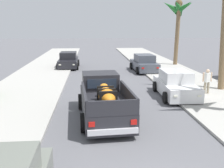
# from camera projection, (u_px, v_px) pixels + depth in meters

# --- Properties ---
(sidewalk_left) EXTENTS (4.76, 60.00, 0.12)m
(sidewalk_left) POSITION_uv_depth(u_px,v_px,m) (26.00, 90.00, 16.86)
(sidewalk_left) COLOR #B2AFA8
(sidewalk_left) RESTS_ON ground
(sidewalk_right) EXTENTS (4.76, 60.00, 0.12)m
(sidewalk_right) POSITION_uv_depth(u_px,v_px,m) (194.00, 86.00, 17.78)
(sidewalk_right) COLOR #B2AFA8
(sidewalk_right) RESTS_ON ground
(curb_left) EXTENTS (0.16, 60.00, 0.10)m
(curb_left) POSITION_uv_depth(u_px,v_px,m) (41.00, 89.00, 16.95)
(curb_left) COLOR silver
(curb_left) RESTS_ON ground
(curb_right) EXTENTS (0.16, 60.00, 0.10)m
(curb_right) POSITION_uv_depth(u_px,v_px,m) (180.00, 87.00, 17.70)
(curb_right) COLOR silver
(curb_right) RESTS_ON ground
(pickup_truck) EXTENTS (2.46, 5.32, 1.80)m
(pickup_truck) POSITION_uv_depth(u_px,v_px,m) (104.00, 100.00, 11.83)
(pickup_truck) COLOR #28282D
(pickup_truck) RESTS_ON ground
(car_left_near) EXTENTS (2.12, 4.30, 1.54)m
(car_left_near) POSITION_uv_depth(u_px,v_px,m) (175.00, 85.00, 15.30)
(car_left_near) COLOR silver
(car_left_near) RESTS_ON ground
(car_left_mid) EXTENTS (2.04, 4.27, 1.54)m
(car_left_mid) POSITION_uv_depth(u_px,v_px,m) (68.00, 61.00, 25.75)
(car_left_mid) COLOR black
(car_left_mid) RESTS_ON ground
(car_right_mid) EXTENTS (2.18, 4.33, 1.54)m
(car_right_mid) POSITION_uv_depth(u_px,v_px,m) (144.00, 64.00, 23.69)
(car_right_mid) COLOR #474C56
(car_right_mid) RESTS_ON ground
(palm_tree_left_mid) EXTENTS (3.17, 3.42, 6.57)m
(palm_tree_left_mid) POSITION_uv_depth(u_px,v_px,m) (178.00, 13.00, 26.13)
(palm_tree_left_mid) COLOR brown
(palm_tree_left_mid) RESTS_ON ground
(pedestrian) EXTENTS (0.57, 0.37, 1.59)m
(pedestrian) POSITION_uv_depth(u_px,v_px,m) (207.00, 80.00, 15.52)
(pedestrian) COLOR gray
(pedestrian) RESTS_ON ground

